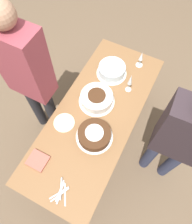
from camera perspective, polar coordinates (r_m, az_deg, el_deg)
ground_plane at (r=2.70m, az=0.00°, el=-7.58°), size 12.00×12.00×0.00m
dining_table at (r=2.13m, az=0.00°, el=-1.98°), size 1.78×0.72×0.73m
cake_center_white at (r=2.05m, az=0.18°, el=3.58°), size 0.34×0.34×0.11m
cake_front_chocolate at (r=1.89m, az=-0.42°, el=-5.99°), size 0.33×0.33×0.11m
cake_back_decorated at (r=2.24m, az=4.16°, el=10.85°), size 0.31×0.31×0.11m
wine_glass_near at (r=2.06m, az=8.95°, el=8.11°), size 0.06×0.06×0.23m
wine_glass_far at (r=2.30m, az=11.69°, el=13.77°), size 0.07×0.07×0.19m
dessert_plate_left at (r=2.01m, az=-8.33°, el=-2.78°), size 0.19×0.19×0.01m
fork_pile at (r=1.84m, az=-9.16°, el=-20.02°), size 0.20×0.14×0.02m
napkin_stack at (r=1.93m, az=-14.97°, el=-12.11°), size 0.15×0.16×0.02m
person_cutting at (r=1.83m, az=21.24°, el=-6.53°), size 0.24×0.41×1.57m
person_watching at (r=1.96m, az=-17.38°, el=9.48°), size 0.22×0.40×1.74m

